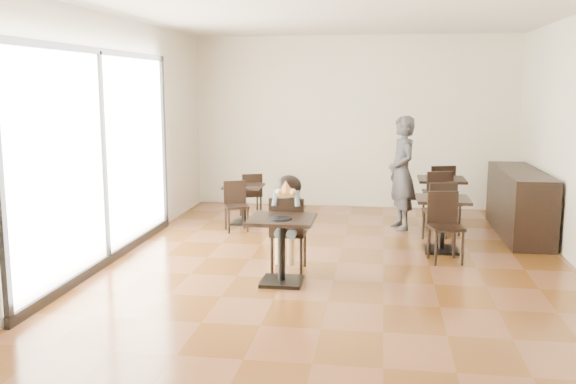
% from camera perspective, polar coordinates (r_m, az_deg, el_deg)
% --- Properties ---
extents(floor, '(6.00, 8.00, 0.01)m').
position_cam_1_polar(floor, '(8.45, 4.46, -6.26)').
color(floor, brown).
rests_on(floor, ground).
extents(ceiling, '(6.00, 8.00, 0.01)m').
position_cam_1_polar(ceiling, '(8.19, 4.76, 15.84)').
color(ceiling, silver).
rests_on(ceiling, floor).
extents(wall_back, '(6.00, 0.01, 3.20)m').
position_cam_1_polar(wall_back, '(12.15, 5.86, 6.19)').
color(wall_back, beige).
rests_on(wall_back, floor).
extents(wall_front, '(6.00, 0.01, 3.20)m').
position_cam_1_polar(wall_front, '(4.21, 1.00, 0.06)').
color(wall_front, beige).
rests_on(wall_front, floor).
extents(wall_left, '(0.01, 8.00, 3.20)m').
position_cam_1_polar(wall_left, '(8.88, -15.17, 4.71)').
color(wall_left, beige).
rests_on(wall_left, floor).
extents(storefront_window, '(0.04, 4.50, 2.60)m').
position_cam_1_polar(storefront_window, '(8.43, -16.26, 3.05)').
color(storefront_window, white).
rests_on(storefront_window, floor).
extents(child_table, '(0.74, 0.74, 0.79)m').
position_cam_1_polar(child_table, '(7.46, -0.56, -5.23)').
color(child_table, black).
rests_on(child_table, floor).
extents(child_chair, '(0.42, 0.42, 0.94)m').
position_cam_1_polar(child_chair, '(7.97, 0.05, -3.68)').
color(child_chair, black).
rests_on(child_chair, floor).
extents(child, '(0.42, 0.59, 1.19)m').
position_cam_1_polar(child, '(7.95, 0.05, -2.83)').
color(child, slate).
rests_on(child, child_chair).
extents(plate, '(0.27, 0.27, 0.02)m').
position_cam_1_polar(plate, '(7.28, -0.69, -2.38)').
color(plate, black).
rests_on(plate, child_table).
extents(pizza_slice, '(0.28, 0.21, 0.06)m').
position_cam_1_polar(pizza_slice, '(7.68, -0.15, 0.05)').
color(pizza_slice, '#E0BD77').
rests_on(pizza_slice, child).
extents(adult_patron, '(0.62, 0.76, 1.81)m').
position_cam_1_polar(adult_patron, '(10.37, 10.09, 1.67)').
color(adult_patron, '#38383E').
rests_on(adult_patron, floor).
extents(cafe_table_mid, '(0.84, 0.84, 0.76)m').
position_cam_1_polar(cafe_table_mid, '(9.15, 13.53, -2.84)').
color(cafe_table_mid, black).
rests_on(cafe_table_mid, floor).
extents(cafe_table_left, '(0.81, 0.81, 0.65)m').
position_cam_1_polar(cafe_table_left, '(10.70, -3.94, -1.11)').
color(cafe_table_left, black).
rests_on(cafe_table_left, floor).
extents(cafe_table_back, '(0.94, 0.94, 0.79)m').
position_cam_1_polar(cafe_table_back, '(10.78, 13.42, -0.89)').
color(cafe_table_back, black).
rests_on(cafe_table_back, floor).
extents(chair_mid_a, '(0.48, 0.48, 0.91)m').
position_cam_1_polar(chair_mid_a, '(9.67, 13.26, -1.71)').
color(chair_mid_a, black).
rests_on(chair_mid_a, floor).
extents(chair_mid_b, '(0.48, 0.48, 0.91)m').
position_cam_1_polar(chair_mid_b, '(8.59, 13.87, -3.12)').
color(chair_mid_b, black).
rests_on(chair_mid_b, floor).
extents(chair_left_a, '(0.46, 0.46, 0.78)m').
position_cam_1_polar(chair_left_a, '(11.22, -3.35, -0.27)').
color(chair_left_a, black).
rests_on(chair_left_a, floor).
extents(chair_left_b, '(0.46, 0.46, 0.78)m').
position_cam_1_polar(chair_left_b, '(10.16, -4.60, -1.31)').
color(chair_left_b, black).
rests_on(chair_left_b, floor).
extents(chair_back_a, '(0.54, 0.54, 0.95)m').
position_cam_1_polar(chair_back_a, '(11.31, 13.20, 0.01)').
color(chair_back_a, black).
rests_on(chair_back_a, floor).
extents(chair_back_b, '(0.54, 0.54, 0.95)m').
position_cam_1_polar(chair_back_b, '(10.23, 13.70, -0.99)').
color(chair_back_b, black).
rests_on(chair_back_b, floor).
extents(service_counter, '(0.60, 2.40, 1.00)m').
position_cam_1_polar(service_counter, '(10.49, 19.87, -0.90)').
color(service_counter, black).
rests_on(service_counter, floor).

